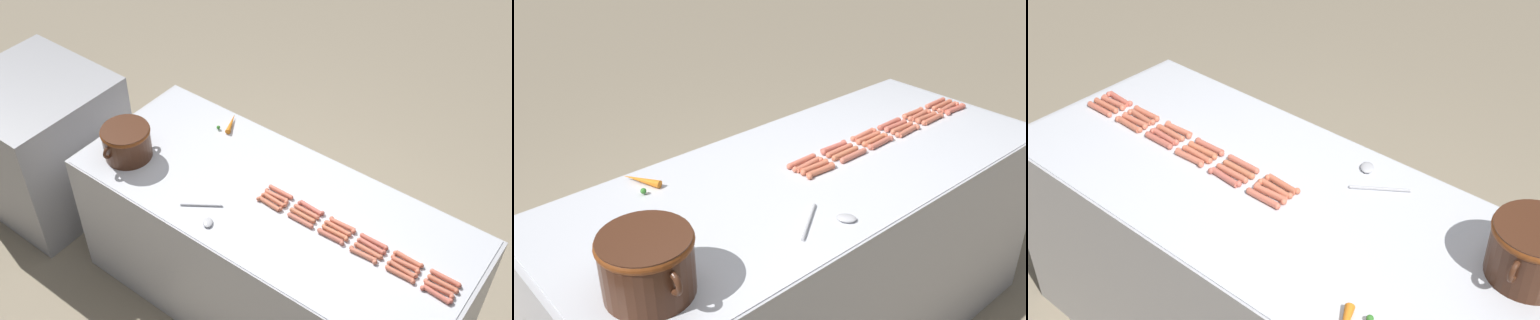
{
  "view_description": "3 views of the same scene",
  "coord_description": "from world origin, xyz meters",
  "views": [
    {
      "loc": [
        -1.93,
        -1.35,
        3.33
      ],
      "look_at": [
        0.11,
        0.19,
        1.0
      ],
      "focal_mm": 44.65,
      "sensor_mm": 36.0,
      "label": 1
    },
    {
      "loc": [
        -1.41,
        1.45,
        2.03
      ],
      "look_at": [
        0.09,
        0.13,
        0.97
      ],
      "focal_mm": 40.36,
      "sensor_mm": 36.0,
      "label": 2
    },
    {
      "loc": [
        1.45,
        1.27,
        2.44
      ],
      "look_at": [
        -0.14,
        -0.09,
        0.95
      ],
      "focal_mm": 47.78,
      "sensor_mm": 36.0,
      "label": 3
    }
  ],
  "objects": [
    {
      "name": "hot_dog_3",
      "position": [
        -0.04,
        -0.39,
        0.92
      ],
      "size": [
        0.03,
        0.16,
        0.02
      ],
      "color": "#CB6853",
      "rests_on": "griddle_counter"
    },
    {
      "name": "hot_dog_10",
      "position": [
        -0.01,
        -0.2,
        0.92
      ],
      "size": [
        0.03,
        0.16,
        0.02
      ],
      "color": "#CD714E",
      "rests_on": "griddle_counter"
    },
    {
      "name": "hot_dog_4",
      "position": [
        -0.05,
        -0.21,
        0.92
      ],
      "size": [
        0.02,
        0.16,
        0.02
      ],
      "color": "#CF6C56",
      "rests_on": "griddle_counter"
    },
    {
      "name": "hot_dog_8",
      "position": [
        -0.01,
        -0.59,
        0.92
      ],
      "size": [
        0.03,
        0.16,
        0.02
      ],
      "color": "#CF6F50",
      "rests_on": "griddle_counter"
    },
    {
      "name": "hot_dog_19",
      "position": [
        0.06,
        -0.77,
        0.92
      ],
      "size": [
        0.03,
        0.16,
        0.02
      ],
      "color": "#D06B4E",
      "rests_on": "griddle_counter"
    },
    {
      "name": "hot_dog_14",
      "position": [
        0.02,
        -0.59,
        0.92
      ],
      "size": [
        0.03,
        0.16,
        0.02
      ],
      "color": "#D06854",
      "rests_on": "griddle_counter"
    },
    {
      "name": "hot_dog_0",
      "position": [
        -0.05,
        -0.97,
        0.92
      ],
      "size": [
        0.03,
        0.16,
        0.02
      ],
      "color": "#D46552",
      "rests_on": "griddle_counter"
    },
    {
      "name": "hot_dog_21",
      "position": [
        0.06,
        -0.4,
        0.92
      ],
      "size": [
        0.03,
        0.16,
        0.02
      ],
      "color": "#D87055",
      "rests_on": "griddle_counter"
    },
    {
      "name": "hot_dog_1",
      "position": [
        -0.05,
        -0.78,
        0.92
      ],
      "size": [
        0.03,
        0.16,
        0.02
      ],
      "color": "#D36D50",
      "rests_on": "griddle_counter"
    },
    {
      "name": "hot_dog_13",
      "position": [
        0.02,
        -0.77,
        0.92
      ],
      "size": [
        0.03,
        0.16,
        0.02
      ],
      "color": "#D46E52",
      "rests_on": "griddle_counter"
    },
    {
      "name": "serving_spoon",
      "position": [
        -0.31,
        0.19,
        0.92
      ],
      "size": [
        0.19,
        0.24,
        0.02
      ],
      "color": "#B7B7BC",
      "rests_on": "griddle_counter"
    },
    {
      "name": "hot_dog_22",
      "position": [
        0.06,
        -0.21,
        0.92
      ],
      "size": [
        0.03,
        0.16,
        0.02
      ],
      "color": "#CE6554",
      "rests_on": "griddle_counter"
    },
    {
      "name": "hot_dog_23",
      "position": [
        0.06,
        -0.02,
        0.92
      ],
      "size": [
        0.03,
        0.16,
        0.02
      ],
      "color": "#D76C54",
      "rests_on": "griddle_counter"
    },
    {
      "name": "hot_dog_11",
      "position": [
        -0.01,
        -0.02,
        0.92
      ],
      "size": [
        0.03,
        0.16,
        0.02
      ],
      "color": "#D06E4E",
      "rests_on": "griddle_counter"
    },
    {
      "name": "hot_dog_7",
      "position": [
        -0.01,
        -0.77,
        0.92
      ],
      "size": [
        0.03,
        0.16,
        0.02
      ],
      "color": "#CA6B4F",
      "rests_on": "griddle_counter"
    },
    {
      "name": "hot_dog_6",
      "position": [
        -0.01,
        -0.96,
        0.92
      ],
      "size": [
        0.03,
        0.16,
        0.02
      ],
      "color": "#D16D54",
      "rests_on": "griddle_counter"
    },
    {
      "name": "hot_dog_12",
      "position": [
        0.02,
        -0.96,
        0.92
      ],
      "size": [
        0.03,
        0.16,
        0.02
      ],
      "color": "#D16D4E",
      "rests_on": "griddle_counter"
    },
    {
      "name": "hot_dog_17",
      "position": [
        0.02,
        -0.02,
        0.92
      ],
      "size": [
        0.03,
        0.16,
        0.02
      ],
      "color": "#D56F53",
      "rests_on": "griddle_counter"
    },
    {
      "name": "bean_pot",
      "position": [
        -0.21,
        0.85,
        1.02
      ],
      "size": [
        0.35,
        0.28,
        0.19
      ],
      "color": "#472616",
      "rests_on": "griddle_counter"
    },
    {
      "name": "hot_dog_16",
      "position": [
        0.02,
        -0.2,
        0.92
      ],
      "size": [
        0.02,
        0.16,
        0.02
      ],
      "color": "#D56F53",
      "rests_on": "griddle_counter"
    },
    {
      "name": "griddle_counter",
      "position": [
        0.0,
        0.0,
        0.46
      ],
      "size": [
        0.93,
        2.22,
        0.91
      ],
      "color": "#BCBCC1",
      "rests_on": "ground_plane"
    },
    {
      "name": "hot_dog_18",
      "position": [
        0.06,
        -0.96,
        0.92
      ],
      "size": [
        0.03,
        0.16,
        0.02
      ],
      "color": "#D46A52",
      "rests_on": "griddle_counter"
    },
    {
      "name": "hot_dog_20",
      "position": [
        0.06,
        -0.58,
        0.92
      ],
      "size": [
        0.03,
        0.16,
        0.02
      ],
      "color": "#CA6451",
      "rests_on": "griddle_counter"
    },
    {
      "name": "hot_dog_2",
      "position": [
        -0.05,
        -0.58,
        0.92
      ],
      "size": [
        0.03,
        0.16,
        0.02
      ],
      "color": "#D57155",
      "rests_on": "griddle_counter"
    },
    {
      "name": "hot_dog_15",
      "position": [
        0.02,
        -0.39,
        0.92
      ],
      "size": [
        0.03,
        0.16,
        0.02
      ],
      "color": "#D36E4F",
      "rests_on": "griddle_counter"
    },
    {
      "name": "carrot",
      "position": [
        0.35,
        0.56,
        0.93
      ],
      "size": [
        0.17,
        0.1,
        0.03
      ],
      "color": "orange",
      "rests_on": "griddle_counter"
    },
    {
      "name": "hot_dog_5",
      "position": [
        -0.05,
        -0.02,
        0.92
      ],
      "size": [
        0.03,
        0.16,
        0.02
      ],
      "color": "#CF6C4C",
      "rests_on": "griddle_counter"
    },
    {
      "name": "hot_dog_9",
      "position": [
        -0.01,
        -0.4,
        0.92
      ],
      "size": [
        0.03,
        0.16,
        0.02
      ],
      "color": "#D5724D",
      "rests_on": "griddle_counter"
    }
  ]
}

